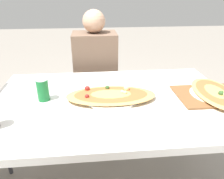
{
  "coord_description": "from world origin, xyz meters",
  "views": [
    {
      "loc": [
        -0.11,
        -1.11,
        1.34
      ],
      "look_at": [
        -0.01,
        0.0,
        0.81
      ],
      "focal_mm": 35.0,
      "sensor_mm": 36.0,
      "label": 1
    }
  ],
  "objects_px": {
    "pizza_second": "(215,93)",
    "person_seated": "(96,69)",
    "dining_table": "(113,109)",
    "soda_can": "(43,90)",
    "chair_far_seated": "(96,82)",
    "pizza_main": "(111,96)"
  },
  "relations": [
    {
      "from": "dining_table",
      "to": "person_seated",
      "type": "relative_size",
      "value": 1.17
    },
    {
      "from": "chair_far_seated",
      "to": "person_seated",
      "type": "relative_size",
      "value": 0.79
    },
    {
      "from": "soda_can",
      "to": "person_seated",
      "type": "bearing_deg",
      "value": 64.12
    },
    {
      "from": "dining_table",
      "to": "soda_can",
      "type": "xyz_separation_m",
      "value": [
        -0.39,
        0.03,
        0.13
      ]
    },
    {
      "from": "person_seated",
      "to": "pizza_main",
      "type": "height_order",
      "value": "person_seated"
    },
    {
      "from": "soda_can",
      "to": "pizza_second",
      "type": "xyz_separation_m",
      "value": [
        1.0,
        -0.05,
        -0.04
      ]
    },
    {
      "from": "dining_table",
      "to": "chair_far_seated",
      "type": "distance_m",
      "value": 0.8
    },
    {
      "from": "pizza_second",
      "to": "dining_table",
      "type": "bearing_deg",
      "value": 177.75
    },
    {
      "from": "person_seated",
      "to": "pizza_main",
      "type": "distance_m",
      "value": 0.67
    },
    {
      "from": "person_seated",
      "to": "pizza_second",
      "type": "xyz_separation_m",
      "value": [
        0.69,
        -0.69,
        0.07
      ]
    },
    {
      "from": "pizza_second",
      "to": "pizza_main",
      "type": "bearing_deg",
      "value": 177.66
    },
    {
      "from": "person_seated",
      "to": "pizza_second",
      "type": "height_order",
      "value": "person_seated"
    },
    {
      "from": "dining_table",
      "to": "chair_far_seated",
      "type": "xyz_separation_m",
      "value": [
        -0.08,
        0.78,
        -0.16
      ]
    },
    {
      "from": "dining_table",
      "to": "pizza_second",
      "type": "xyz_separation_m",
      "value": [
        0.6,
        -0.02,
        0.09
      ]
    },
    {
      "from": "soda_can",
      "to": "dining_table",
      "type": "bearing_deg",
      "value": -3.82
    },
    {
      "from": "pizza_main",
      "to": "chair_far_seated",
      "type": "bearing_deg",
      "value": 95.25
    },
    {
      "from": "dining_table",
      "to": "chair_far_seated",
      "type": "bearing_deg",
      "value": 96.08
    },
    {
      "from": "dining_table",
      "to": "soda_can",
      "type": "relative_size",
      "value": 11.1
    },
    {
      "from": "chair_far_seated",
      "to": "dining_table",
      "type": "bearing_deg",
      "value": 96.08
    },
    {
      "from": "pizza_second",
      "to": "person_seated",
      "type": "bearing_deg",
      "value": 134.9
    },
    {
      "from": "dining_table",
      "to": "pizza_second",
      "type": "bearing_deg",
      "value": -2.25
    },
    {
      "from": "pizza_main",
      "to": "pizza_second",
      "type": "relative_size",
      "value": 1.14
    }
  ]
}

